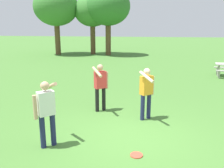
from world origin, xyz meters
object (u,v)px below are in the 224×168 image
object	(u,v)px
person_thrower	(147,90)
person_catcher	(46,109)
tree_tall_left	(56,7)
tree_broad_center	(92,11)
person_bystander	(100,84)
frisbee	(136,155)
tree_far_right	(108,7)

from	to	relation	value
person_thrower	person_catcher	xyz separation A→B (m)	(-2.32, -2.15, 0.00)
tree_tall_left	tree_broad_center	size ratio (longest dim) A/B	1.11
person_catcher	person_bystander	size ratio (longest dim) A/B	1.00
frisbee	tree_far_right	xyz separation A→B (m)	(-4.12, 18.82, 4.67)
person_bystander	tree_tall_left	bearing A→B (deg)	116.70
person_thrower	tree_broad_center	world-z (taller)	tree_broad_center
tree_broad_center	tree_tall_left	bearing A→B (deg)	-164.88
person_thrower	tree_tall_left	size ratio (longest dim) A/B	0.25
person_bystander	tree_far_right	world-z (taller)	tree_far_right
tree_far_right	tree_tall_left	bearing A→B (deg)	-176.37
person_catcher	person_bystander	distance (m)	2.76
frisbee	tree_far_right	world-z (taller)	tree_far_right
tree_tall_left	tree_far_right	xyz separation A→B (m)	(5.22, 0.33, -0.01)
person_bystander	tree_tall_left	world-z (taller)	tree_tall_left
frisbee	tree_tall_left	bearing A→B (deg)	116.81
tree_broad_center	tree_far_right	size ratio (longest dim) A/B	0.91
person_thrower	frisbee	xyz separation A→B (m)	(-0.14, -2.25, -0.95)
tree_broad_center	tree_far_right	distance (m)	1.88
person_thrower	tree_far_right	world-z (taller)	tree_far_right
tree_tall_left	tree_broad_center	world-z (taller)	tree_tall_left
person_thrower	person_catcher	size ratio (longest dim) A/B	1.00
person_bystander	tree_broad_center	bearing A→B (deg)	104.85
person_bystander	tree_broad_center	size ratio (longest dim) A/B	0.28
person_bystander	frisbee	xyz separation A→B (m)	(1.43, -2.76, -0.95)
frisbee	tree_broad_center	world-z (taller)	tree_broad_center
person_catcher	tree_tall_left	size ratio (longest dim) A/B	0.25
person_thrower	frisbee	size ratio (longest dim) A/B	5.66
person_thrower	tree_tall_left	world-z (taller)	tree_tall_left
person_bystander	tree_tall_left	distance (m)	18.00
person_catcher	person_bystander	bearing A→B (deg)	74.31
person_bystander	tree_broad_center	world-z (taller)	tree_broad_center
frisbee	tree_far_right	size ratio (longest dim) A/B	0.04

